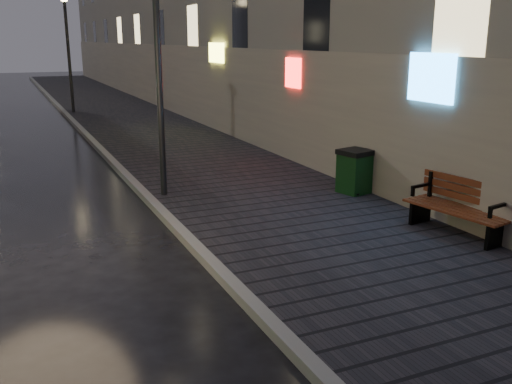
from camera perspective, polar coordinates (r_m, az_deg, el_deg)
ground at (r=7.07m, az=-10.83°, el=-14.94°), size 120.00×120.00×0.00m
sidewalk at (r=27.71m, az=-13.28°, el=7.61°), size 4.60×58.00×0.15m
curb at (r=27.36m, az=-18.25°, el=7.17°), size 0.20×58.00×0.15m
lamp_near at (r=12.40m, az=-9.83°, el=14.82°), size 0.36×0.36×5.28m
lamp_far at (r=28.17m, az=-18.34°, el=14.35°), size 0.36×0.36×5.28m
bench at (r=10.65m, az=19.73°, el=-1.42°), size 0.98×2.00×0.98m
trash_bin at (r=12.91m, az=9.85°, el=2.09°), size 0.77×0.77×0.98m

